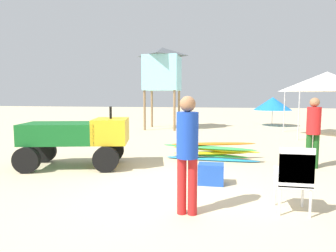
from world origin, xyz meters
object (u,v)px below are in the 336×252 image
at_px(utility_cart, 78,136).
at_px(beach_umbrella_left, 273,104).
at_px(surfboard_pile, 212,151).
at_px(lifeguard_near_right, 187,147).
at_px(lifeguard_tower, 162,69).
at_px(cooler_box, 211,174).
at_px(popup_canopy, 327,82).
at_px(stacked_plastic_chairs, 294,174).
at_px(lifeguard_near_center, 313,128).

relative_size(utility_cart, beach_umbrella_left, 1.26).
height_order(surfboard_pile, lifeguard_near_right, lifeguard_near_right).
distance_m(utility_cart, lifeguard_tower, 9.05).
xyz_separation_m(utility_cart, cooler_box, (3.29, -0.85, -0.58)).
distance_m(lifeguard_tower, beach_umbrella_left, 6.90).
bearing_deg(popup_canopy, beach_umbrella_left, 109.53).
bearing_deg(beach_umbrella_left, stacked_plastic_chairs, -97.59).
xyz_separation_m(stacked_plastic_chairs, popup_canopy, (3.33, 9.25, 1.77)).
relative_size(lifeguard_near_center, popup_canopy, 0.59).
bearing_deg(stacked_plastic_chairs, popup_canopy, 70.22).
bearing_deg(surfboard_pile, lifeguard_tower, 111.72).
xyz_separation_m(beach_umbrella_left, cooler_box, (-3.07, -12.28, -1.11)).
bearing_deg(lifeguard_near_right, lifeguard_near_center, 51.62).
height_order(surfboard_pile, cooler_box, surfboard_pile).
relative_size(utility_cart, lifeguard_near_right, 1.57).
bearing_deg(surfboard_pile, utility_cart, -156.47).
bearing_deg(lifeguard_tower, lifeguard_near_center, -55.46).
relative_size(lifeguard_tower, beach_umbrella_left, 1.97).
distance_m(lifeguard_near_right, cooler_box, 1.79).
distance_m(beach_umbrella_left, cooler_box, 12.71).
bearing_deg(utility_cart, lifeguard_tower, 87.99).
height_order(lifeguard_tower, cooler_box, lifeguard_tower).
height_order(lifeguard_near_right, cooler_box, lifeguard_near_right).
xyz_separation_m(stacked_plastic_chairs, surfboard_pile, (-1.34, 3.51, -0.36)).
relative_size(lifeguard_near_right, cooler_box, 3.50).
bearing_deg(beach_umbrella_left, popup_canopy, -70.47).
distance_m(surfboard_pile, popup_canopy, 7.70).
relative_size(surfboard_pile, beach_umbrella_left, 1.23).
bearing_deg(cooler_box, beach_umbrella_left, 75.95).
height_order(surfboard_pile, beach_umbrella_left, beach_umbrella_left).
relative_size(utility_cart, popup_canopy, 0.95).
height_order(utility_cart, lifeguard_near_center, lifeguard_near_center).
xyz_separation_m(popup_canopy, lifeguard_tower, (-7.58, 1.58, 0.81)).
relative_size(surfboard_pile, lifeguard_near_right, 1.53).
xyz_separation_m(lifeguard_tower, cooler_box, (2.99, -9.57, -2.98)).
bearing_deg(stacked_plastic_chairs, lifeguard_near_right, -168.74).
height_order(stacked_plastic_chairs, lifeguard_near_center, lifeguard_near_center).
xyz_separation_m(utility_cart, stacked_plastic_chairs, (4.56, -2.11, -0.18)).
bearing_deg(utility_cart, cooler_box, -14.47).
distance_m(lifeguard_near_center, popup_canopy, 6.74).
bearing_deg(lifeguard_near_right, stacked_plastic_chairs, 11.26).
bearing_deg(utility_cart, beach_umbrella_left, 60.89).
relative_size(surfboard_pile, popup_canopy, 0.93).
distance_m(stacked_plastic_chairs, cooler_box, 1.83).
distance_m(surfboard_pile, lifeguard_tower, 8.41).
distance_m(popup_canopy, beach_umbrella_left, 4.67).
height_order(beach_umbrella_left, cooler_box, beach_umbrella_left).
height_order(lifeguard_near_right, beach_umbrella_left, lifeguard_near_right).
distance_m(stacked_plastic_chairs, lifeguard_tower, 11.92).
height_order(lifeguard_near_center, beach_umbrella_left, lifeguard_near_center).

